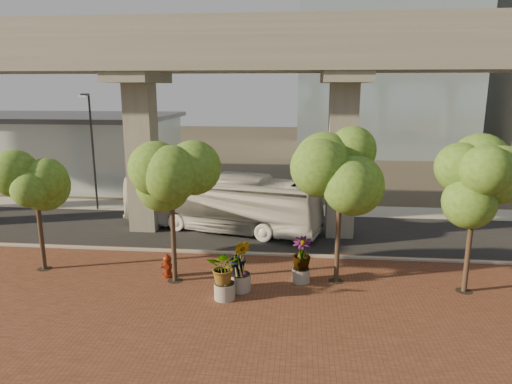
# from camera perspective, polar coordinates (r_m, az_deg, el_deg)

# --- Properties ---
(ground) EXTENTS (160.00, 160.00, 0.00)m
(ground) POSITION_cam_1_polar(r_m,az_deg,el_deg) (26.51, -2.54, -6.31)
(ground) COLOR #3B352B
(ground) RESTS_ON ground
(brick_plaza) EXTENTS (70.00, 13.00, 0.06)m
(brick_plaza) POSITION_cam_1_polar(r_m,az_deg,el_deg) (19.24, -6.10, -14.03)
(brick_plaza) COLOR brown
(brick_plaza) RESTS_ON ground
(asphalt_road) EXTENTS (90.00, 8.00, 0.04)m
(asphalt_road) POSITION_cam_1_polar(r_m,az_deg,el_deg) (28.38, -1.95, -4.95)
(asphalt_road) COLOR black
(asphalt_road) RESTS_ON ground
(curb_strip) EXTENTS (70.00, 0.25, 0.16)m
(curb_strip) POSITION_cam_1_polar(r_m,az_deg,el_deg) (24.62, -3.22, -7.66)
(curb_strip) COLOR #A09D95
(curb_strip) RESTS_ON ground
(far_sidewalk) EXTENTS (90.00, 3.00, 0.06)m
(far_sidewalk) POSITION_cam_1_polar(r_m,az_deg,el_deg) (33.61, -0.68, -2.08)
(far_sidewalk) COLOR #A09D95
(far_sidewalk) RESTS_ON ground
(transit_viaduct) EXTENTS (72.00, 5.60, 12.40)m
(transit_viaduct) POSITION_cam_1_polar(r_m,az_deg,el_deg) (27.05, -2.07, 9.86)
(transit_viaduct) COLOR gray
(transit_viaduct) RESTS_ON ground
(station_pavilion) EXTENTS (23.00, 13.00, 6.30)m
(station_pavilion) POSITION_cam_1_polar(r_m,az_deg,el_deg) (47.47, -24.26, 5.11)
(station_pavilion) COLOR silver
(station_pavilion) RESTS_ON ground
(transit_bus) EXTENTS (12.86, 6.03, 3.49)m
(transit_bus) POSITION_cam_1_polar(r_m,az_deg,el_deg) (28.40, -4.44, -1.35)
(transit_bus) COLOR silver
(transit_bus) RESTS_ON ground
(fire_hydrant) EXTENTS (0.56, 0.50, 1.12)m
(fire_hydrant) POSITION_cam_1_polar(r_m,az_deg,el_deg) (21.98, -11.01, -9.03)
(fire_hydrant) COLOR maroon
(fire_hydrant) RESTS_ON ground
(planter_front) EXTENTS (1.97, 1.97, 2.16)m
(planter_front) POSITION_cam_1_polar(r_m,az_deg,el_deg) (19.21, -3.98, -9.61)
(planter_front) COLOR gray
(planter_front) RESTS_ON ground
(planter_right) EXTENTS (1.98, 1.98, 2.11)m
(planter_right) POSITION_cam_1_polar(r_m,az_deg,el_deg) (20.87, 5.69, -7.87)
(planter_right) COLOR gray
(planter_right) RESTS_ON ground
(planter_left) EXTENTS (2.11, 2.11, 2.32)m
(planter_left) POSITION_cam_1_polar(r_m,az_deg,el_deg) (19.91, -2.03, -8.46)
(planter_left) COLOR #A09A91
(planter_left) RESTS_ON ground
(street_tree_far_west) EXTENTS (3.63, 3.63, 6.18)m
(street_tree_far_west) POSITION_cam_1_polar(r_m,az_deg,el_deg) (23.73, -25.92, 1.52)
(street_tree_far_west) COLOR #423125
(street_tree_far_west) RESTS_ON ground
(street_tree_near_west) EXTENTS (3.81, 3.81, 6.39)m
(street_tree_near_west) POSITION_cam_1_polar(r_m,az_deg,el_deg) (20.28, -10.57, 1.23)
(street_tree_near_west) COLOR #423125
(street_tree_near_west) RESTS_ON ground
(street_tree_near_east) EXTENTS (4.16, 4.16, 6.81)m
(street_tree_near_east) POSITION_cam_1_polar(r_m,az_deg,el_deg) (20.16, 10.50, 1.91)
(street_tree_near_east) COLOR #423125
(street_tree_near_east) RESTS_ON ground
(street_tree_far_east) EXTENTS (3.81, 3.81, 6.34)m
(street_tree_far_east) POSITION_cam_1_polar(r_m,az_deg,el_deg) (20.92, 25.70, 0.37)
(street_tree_far_east) COLOR #423125
(street_tree_far_east) RESTS_ON ground
(streetlamp_west) EXTENTS (0.41, 1.20, 8.30)m
(streetlamp_west) POSITION_cam_1_polar(r_m,az_deg,el_deg) (34.36, -19.85, 5.67)
(streetlamp_west) COLOR #29292E
(streetlamp_west) RESTS_ON ground
(streetlamp_east) EXTENTS (0.37, 1.09, 7.54)m
(streetlamp_east) POSITION_cam_1_polar(r_m,az_deg,el_deg) (32.61, 11.67, 5.04)
(streetlamp_east) COLOR #28282D
(streetlamp_east) RESTS_ON ground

